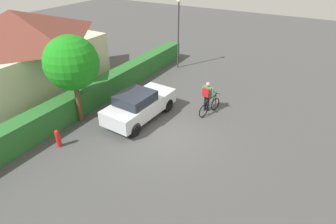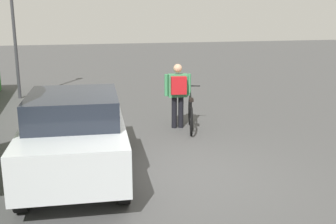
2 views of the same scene
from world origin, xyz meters
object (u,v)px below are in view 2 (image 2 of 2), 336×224
(parked_car_near, at_px, (75,131))
(street_lamp, at_px, (12,7))
(bicycle, at_px, (190,114))
(person_rider, at_px, (178,90))

(parked_car_near, bearing_deg, street_lamp, 13.70)
(parked_car_near, height_order, bicycle, parked_car_near)
(street_lamp, bearing_deg, person_rider, -137.92)
(bicycle, bearing_deg, person_rider, 53.11)
(bicycle, distance_m, street_lamp, 7.02)
(bicycle, bearing_deg, street_lamp, 42.64)
(bicycle, distance_m, person_rider, 0.66)
(parked_car_near, height_order, street_lamp, street_lamp)
(parked_car_near, xyz_separation_m, street_lamp, (7.02, 1.71, 2.15))
(parked_car_near, relative_size, street_lamp, 0.87)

